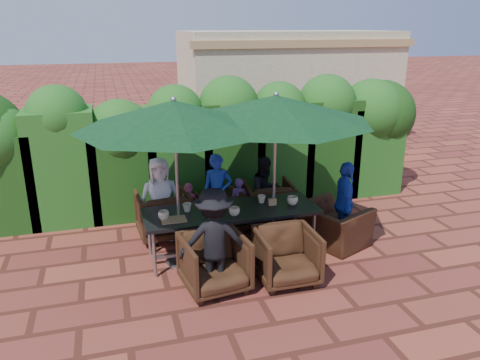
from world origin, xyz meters
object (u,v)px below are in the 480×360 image
object	(u,v)px
chair_far_mid	(221,210)
chair_far_right	(268,201)
dining_table	(231,214)
chair_end_right	(333,219)
umbrella_left	(174,115)
chair_near_right	(287,254)
umbrella_right	(276,109)
chair_near_left	(214,260)
chair_far_left	(163,212)

from	to	relation	value
chair_far_mid	chair_far_right	xyz separation A→B (m)	(0.88, 0.06, 0.04)
dining_table	chair_end_right	xyz separation A→B (m)	(1.66, -0.08, -0.24)
umbrella_left	chair_far_right	distance (m)	2.69
dining_table	chair_far_mid	xyz separation A→B (m)	(0.06, 0.93, -0.30)
chair_near_right	umbrella_right	bearing A→B (deg)	81.44
chair_far_right	chair_near_left	distance (m)	2.32
umbrella_left	umbrella_right	xyz separation A→B (m)	(1.48, 0.07, 0.00)
dining_table	chair_far_right	distance (m)	1.39
chair_far_mid	chair_far_right	world-z (taller)	chair_far_right
umbrella_left	chair_far_left	bearing A→B (deg)	96.54
chair_far_mid	chair_end_right	size ratio (longest dim) A/B	0.75
chair_near_right	chair_far_right	bearing A→B (deg)	78.63
chair_near_left	chair_near_right	size ratio (longest dim) A/B	1.03
chair_far_left	umbrella_left	bearing A→B (deg)	92.43
chair_far_right	umbrella_right	bearing A→B (deg)	80.60
umbrella_left	chair_near_left	distance (m)	2.01
chair_far_left	chair_near_right	distance (m)	2.38
dining_table	chair_far_right	xyz separation A→B (m)	(0.94, 0.99, -0.25)
umbrella_right	dining_table	bearing A→B (deg)	-175.10
chair_far_mid	chair_near_left	size ratio (longest dim) A/B	0.91
umbrella_right	chair_far_left	bearing A→B (deg)	150.34
umbrella_left	umbrella_right	size ratio (longest dim) A/B	0.95
chair_near_right	chair_far_mid	bearing A→B (deg)	104.84
dining_table	chair_far_left	world-z (taller)	chair_far_left
chair_end_right	chair_near_right	bearing A→B (deg)	103.47
chair_near_right	chair_end_right	size ratio (longest dim) A/B	0.81
dining_table	chair_far_mid	size ratio (longest dim) A/B	3.43
chair_end_right	chair_far_mid	bearing A→B (deg)	33.97
chair_far_left	chair_near_left	bearing A→B (deg)	99.46
umbrella_right	chair_near_right	xyz separation A→B (m)	(-0.16, -0.99, -1.81)
chair_far_right	chair_near_left	world-z (taller)	chair_far_right
umbrella_right	chair_near_left	distance (m)	2.33
chair_far_left	chair_end_right	world-z (taller)	chair_end_right
chair_far_mid	chair_near_left	xyz separation A→B (m)	(-0.52, -1.79, 0.04)
umbrella_right	chair_far_right	bearing A→B (deg)	75.03
umbrella_left	umbrella_right	world-z (taller)	same
chair_near_left	chair_near_right	xyz separation A→B (m)	(0.99, -0.07, -0.01)
dining_table	chair_far_right	world-z (taller)	chair_far_right
chair_far_left	chair_far_mid	size ratio (longest dim) A/B	1.13
umbrella_left	chair_end_right	bearing A→B (deg)	-1.57
chair_end_right	chair_near_left	bearing A→B (deg)	86.55
chair_near_left	chair_far_right	bearing A→B (deg)	45.01
umbrella_left	dining_table	bearing A→B (deg)	0.98
chair_far_mid	chair_near_right	size ratio (longest dim) A/B	0.93
umbrella_right	chair_far_right	size ratio (longest dim) A/B	3.37
dining_table	chair_far_mid	bearing A→B (deg)	86.35
chair_near_left	chair_near_right	world-z (taller)	chair_near_left
chair_end_right	umbrella_right	bearing A→B (deg)	58.13
chair_far_mid	chair_end_right	world-z (taller)	chair_end_right
umbrella_left	chair_near_left	size ratio (longest dim) A/B	3.24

